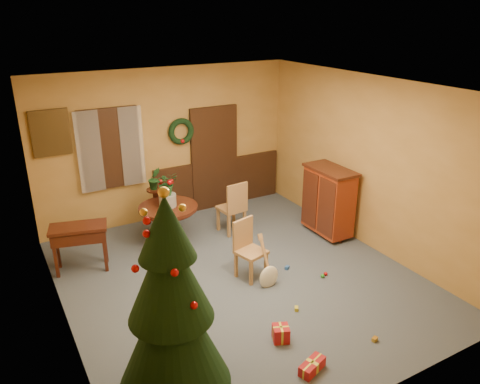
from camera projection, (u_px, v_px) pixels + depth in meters
room_envelope at (180, 161)px, 9.06m from camera, size 5.50×5.50×5.50m
dining_table at (169, 217)px, 8.12m from camera, size 1.02×1.02×0.70m
urn at (168, 200)px, 8.00m from camera, size 0.30×0.30×0.22m
centerpiece_plant at (167, 183)px, 7.89m from camera, size 0.36×0.31×0.40m
chair_near at (248, 247)px, 7.10m from camera, size 0.49×0.49×0.92m
chair_far at (234, 206)px, 8.46m from camera, size 0.47×0.47×1.00m
guitar at (269, 264)px, 6.86m from camera, size 0.39×0.53×0.74m
plant_stand at (156, 205)px, 8.58m from camera, size 0.32×0.32×0.82m
stand_plant at (154, 178)px, 8.39m from camera, size 0.23×0.19×0.41m
christmas_tree at (171, 307)px, 4.57m from camera, size 1.17×1.17×2.41m
writing_desk at (79, 237)px, 7.24m from camera, size 0.94×0.63×0.76m
sideboard at (329, 200)px, 8.37m from camera, size 0.53×0.99×1.27m
gift_b at (281, 333)px, 5.82m from camera, size 0.26×0.26×0.20m
gift_c at (192, 313)px, 6.26m from camera, size 0.34×0.31×0.15m
gift_d at (312, 366)px, 5.34m from camera, size 0.39×0.26×0.13m
toy_a at (287, 268)px, 7.44m from camera, size 0.09×0.08×0.05m
toy_b at (323, 276)px, 7.20m from camera, size 0.06×0.06×0.06m
toy_c at (296, 309)px, 6.42m from camera, size 0.09×0.09×0.05m
toy_d at (326, 274)px, 7.26m from camera, size 0.06×0.06×0.06m
toy_e at (375, 339)px, 5.83m from camera, size 0.09×0.07×0.05m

